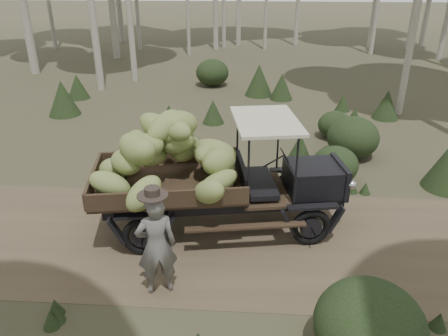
{
  "coord_description": "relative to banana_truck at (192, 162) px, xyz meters",
  "views": [
    {
      "loc": [
        2.92,
        -7.36,
        5.11
      ],
      "look_at": [
        2.39,
        0.53,
        1.37
      ],
      "focal_mm": 35.0,
      "sensor_mm": 36.0,
      "label": 1
    }
  ],
  "objects": [
    {
      "name": "farmer",
      "position": [
        -0.34,
        -1.97,
        -0.6
      ],
      "size": [
        0.77,
        0.63,
        1.99
      ],
      "rotation": [
        0.0,
        0.0,
        3.48
      ],
      "color": "#5A5752",
      "rests_on": "ground"
    },
    {
      "name": "ground",
      "position": [
        -1.76,
        -0.41,
        -1.54
      ],
      "size": [
        120.0,
        120.0,
        0.0
      ],
      "primitive_type": "plane",
      "color": "#473D2B",
      "rests_on": "ground"
    },
    {
      "name": "banana_truck",
      "position": [
        0.0,
        0.0,
        0.0
      ],
      "size": [
        5.4,
        2.98,
        2.67
      ],
      "rotation": [
        0.0,
        0.0,
        0.17
      ],
      "color": "black",
      "rests_on": "ground"
    },
    {
      "name": "dirt_track",
      "position": [
        -1.76,
        -0.41,
        -1.54
      ],
      "size": [
        70.0,
        4.0,
        0.01
      ],
      "primitive_type": "cube",
      "color": "brown",
      "rests_on": "ground"
    },
    {
      "name": "undergrowth",
      "position": [
        0.28,
        0.97,
        -0.99
      ],
      "size": [
        19.68,
        25.2,
        1.37
      ],
      "color": "#233319",
      "rests_on": "ground"
    }
  ]
}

